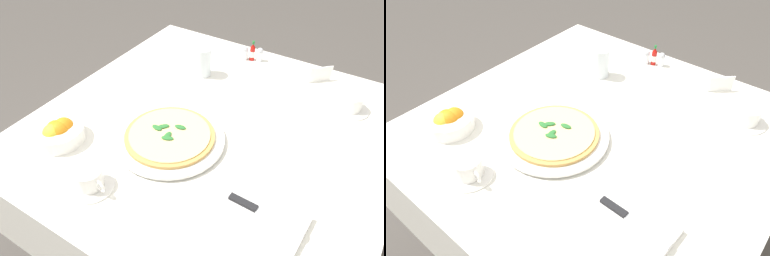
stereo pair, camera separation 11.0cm
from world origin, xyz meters
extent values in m
plane|color=#4C4742|center=(0.00, 0.00, 0.00)|extent=(8.00, 8.00, 0.00)
cube|color=white|center=(0.00, 0.00, 0.75)|extent=(1.09, 1.09, 0.02)
cube|color=white|center=(0.00, 0.54, 0.60)|extent=(1.09, 0.01, 0.28)
cube|color=white|center=(-0.54, 0.00, 0.60)|extent=(0.01, 1.09, 0.28)
cube|color=white|center=(0.54, 0.00, 0.60)|extent=(0.01, 1.09, 0.28)
cylinder|color=brown|center=(-0.45, -0.45, 0.37)|extent=(0.06, 0.06, 0.74)
cylinder|color=brown|center=(-0.45, 0.45, 0.37)|extent=(0.06, 0.06, 0.74)
cylinder|color=brown|center=(0.45, 0.45, 0.37)|extent=(0.06, 0.06, 0.74)
cylinder|color=white|center=(-0.07, -0.14, 0.76)|extent=(0.20, 0.20, 0.01)
cylinder|color=white|center=(-0.07, -0.14, 0.77)|extent=(0.33, 0.33, 0.01)
cylinder|color=tan|center=(-0.07, -0.14, 0.78)|extent=(0.27, 0.27, 0.01)
cylinder|color=#F4DB8E|center=(-0.07, -0.14, 0.79)|extent=(0.24, 0.24, 0.00)
ellipsoid|color=#2D7533|center=(-0.06, -0.10, 0.79)|extent=(0.04, 0.02, 0.01)
ellipsoid|color=#2D7533|center=(-0.12, -0.14, 0.79)|extent=(0.04, 0.02, 0.01)
ellipsoid|color=#2D7533|center=(-0.06, -0.16, 0.79)|extent=(0.04, 0.03, 0.01)
ellipsoid|color=#2D7533|center=(-0.07, -0.15, 0.79)|extent=(0.02, 0.04, 0.01)
ellipsoid|color=#2D7533|center=(-0.10, -0.12, 0.79)|extent=(0.04, 0.04, 0.01)
cylinder|color=white|center=(-0.15, -0.39, 0.76)|extent=(0.13, 0.13, 0.01)
cylinder|color=white|center=(-0.15, -0.39, 0.79)|extent=(0.08, 0.08, 0.05)
torus|color=white|center=(-0.10, -0.40, 0.79)|extent=(0.04, 0.01, 0.03)
cylinder|color=black|center=(-0.15, -0.39, 0.81)|extent=(0.07, 0.07, 0.00)
cylinder|color=white|center=(0.35, 0.31, 0.76)|extent=(0.13, 0.13, 0.01)
cylinder|color=white|center=(0.35, 0.31, 0.79)|extent=(0.08, 0.08, 0.05)
torus|color=white|center=(0.32, 0.35, 0.79)|extent=(0.03, 0.03, 0.03)
cylinder|color=black|center=(0.35, 0.31, 0.81)|extent=(0.07, 0.07, 0.00)
cylinder|color=white|center=(-0.18, 0.24, 0.81)|extent=(0.06, 0.06, 0.11)
cylinder|color=silver|center=(-0.18, 0.24, 0.79)|extent=(0.06, 0.06, 0.06)
cube|color=white|center=(0.27, -0.25, 0.77)|extent=(0.22, 0.14, 0.02)
cube|color=silver|center=(0.32, -0.25, 0.78)|extent=(0.12, 0.02, 0.01)
cube|color=black|center=(0.22, -0.25, 0.78)|extent=(0.08, 0.02, 0.01)
cylinder|color=white|center=(-0.36, -0.31, 0.78)|extent=(0.15, 0.15, 0.04)
sphere|color=orange|center=(-0.35, -0.31, 0.79)|extent=(0.06, 0.06, 0.06)
sphere|color=orange|center=(-0.36, -0.29, 0.79)|extent=(0.06, 0.06, 0.06)
sphere|color=orange|center=(-0.37, -0.31, 0.79)|extent=(0.06, 0.06, 0.06)
sphere|color=yellow|center=(-0.36, -0.32, 0.79)|extent=(0.06, 0.06, 0.06)
cylinder|color=#B7140F|center=(-0.07, 0.45, 0.79)|extent=(0.02, 0.02, 0.05)
cylinder|color=white|center=(-0.07, 0.45, 0.79)|extent=(0.02, 0.02, 0.02)
cone|color=#B7140F|center=(-0.07, 0.45, 0.82)|extent=(0.02, 0.02, 0.02)
cylinder|color=#1E722D|center=(-0.07, 0.45, 0.84)|extent=(0.01, 0.01, 0.01)
cylinder|color=white|center=(-0.04, 0.46, 0.78)|extent=(0.03, 0.03, 0.04)
cylinder|color=white|center=(-0.04, 0.46, 0.77)|extent=(0.02, 0.02, 0.03)
sphere|color=silver|center=(-0.04, 0.46, 0.80)|extent=(0.02, 0.02, 0.02)
cylinder|color=white|center=(-0.10, 0.44, 0.78)|extent=(0.03, 0.03, 0.04)
cylinder|color=#38332D|center=(-0.10, 0.44, 0.77)|extent=(0.02, 0.02, 0.03)
sphere|color=silver|center=(-0.10, 0.44, 0.80)|extent=(0.02, 0.02, 0.02)
cube|color=white|center=(0.21, 0.43, 0.79)|extent=(0.07, 0.07, 0.06)
camera|label=1|loc=(0.41, -0.78, 1.49)|focal=33.56mm
camera|label=2|loc=(0.50, -0.72, 1.49)|focal=33.56mm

